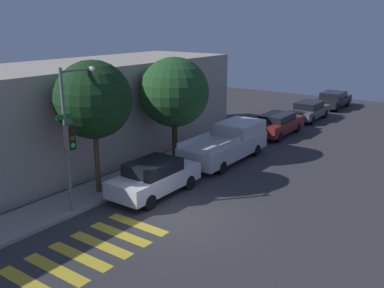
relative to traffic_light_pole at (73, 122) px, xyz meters
name	(u,v)px	position (x,y,z in m)	size (l,w,h in m)	color
ground_plane	(176,218)	(1.67, -3.37, -3.53)	(60.00, 60.00, 0.00)	#333335
sidewalk	(97,191)	(1.67, 0.86, -3.46)	(26.00, 2.06, 0.14)	gray
building_row	(29,122)	(1.67, 5.29, -1.02)	(26.00, 6.00, 5.03)	#A89E8E
crosswalk	(90,250)	(-1.78, -2.57, -3.53)	(4.91, 2.60, 0.00)	gold
traffic_light_pole	(73,122)	(0.00, 0.00, 0.00)	(1.95, 0.56, 5.53)	slate
sedan_near_corner	(155,177)	(2.96, -1.27, -2.74)	(4.22, 1.83, 1.51)	silver
pickup_truck	(228,143)	(8.91, -1.27, -2.62)	(5.75, 2.11, 1.82)	#BCBCC1
sedan_middle	(277,124)	(15.13, -1.27, -2.77)	(4.66, 1.83, 1.42)	maroon
sedan_far_end	(309,110)	(20.66, -1.27, -2.80)	(4.45, 1.77, 1.38)	#4C5156
sedan_tail_of_row	(333,99)	(26.29, -1.27, -2.80)	(4.55, 1.88, 1.38)	black
tree_near_corner	(93,100)	(1.60, 0.68, 0.53)	(3.16, 3.16, 5.64)	#4C3823
tree_midblock	(174,92)	(6.87, 0.68, 0.14)	(3.49, 3.49, 5.43)	#42301E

